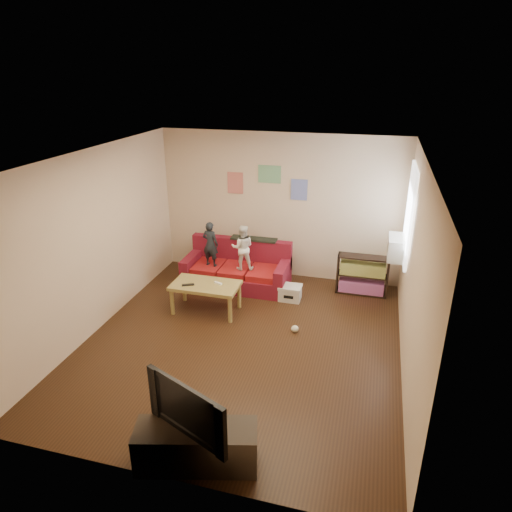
% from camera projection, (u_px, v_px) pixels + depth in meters
% --- Properties ---
extents(room_shell, '(4.52, 5.02, 2.72)m').
position_uv_depth(room_shell, '(241.00, 258.00, 6.19)').
color(room_shell, '#362011').
rests_on(room_shell, ground).
extents(sofa, '(1.90, 0.87, 0.84)m').
position_uv_depth(sofa, '(238.00, 270.00, 8.39)').
color(sofa, maroon).
rests_on(sofa, ground).
extents(child_a, '(0.33, 0.24, 0.83)m').
position_uv_depth(child_a, '(210.00, 244.00, 8.15)').
color(child_a, black).
rests_on(child_a, sofa).
extents(child_b, '(0.46, 0.40, 0.82)m').
position_uv_depth(child_b, '(242.00, 247.00, 8.01)').
color(child_b, white).
rests_on(child_b, sofa).
extents(coffee_table, '(1.09, 0.60, 0.49)m').
position_uv_depth(coffee_table, '(206.00, 288.00, 7.41)').
color(coffee_table, '#A08B48').
rests_on(coffee_table, ground).
extents(remote, '(0.20, 0.13, 0.02)m').
position_uv_depth(remote, '(188.00, 285.00, 7.33)').
color(remote, black).
rests_on(remote, coffee_table).
extents(game_controller, '(0.15, 0.08, 0.03)m').
position_uv_depth(game_controller, '(218.00, 283.00, 7.37)').
color(game_controller, white).
rests_on(game_controller, coffee_table).
extents(bookshelf, '(0.89, 0.27, 0.71)m').
position_uv_depth(bookshelf, '(362.00, 277.00, 8.04)').
color(bookshelf, black).
rests_on(bookshelf, ground).
extents(window, '(0.04, 1.08, 1.48)m').
position_uv_depth(window, '(409.00, 215.00, 7.02)').
color(window, white).
rests_on(window, room_shell).
extents(ac_unit, '(0.28, 0.55, 0.35)m').
position_uv_depth(ac_unit, '(397.00, 248.00, 7.26)').
color(ac_unit, '#B7B2A3').
rests_on(ac_unit, window).
extents(artwork_left, '(0.30, 0.01, 0.40)m').
position_uv_depth(artwork_left, '(235.00, 183.00, 8.46)').
color(artwork_left, '#D87266').
rests_on(artwork_left, room_shell).
extents(artwork_center, '(0.42, 0.01, 0.32)m').
position_uv_depth(artwork_center, '(269.00, 174.00, 8.22)').
color(artwork_center, '#72B27F').
rests_on(artwork_center, room_shell).
extents(artwork_right, '(0.30, 0.01, 0.38)m').
position_uv_depth(artwork_right, '(299.00, 190.00, 8.19)').
color(artwork_right, '#727FCC').
rests_on(artwork_right, room_shell).
extents(file_box, '(0.39, 0.29, 0.27)m').
position_uv_depth(file_box, '(290.00, 293.00, 7.87)').
color(file_box, silver).
rests_on(file_box, ground).
extents(tv_stand, '(1.28, 0.69, 0.46)m').
position_uv_depth(tv_stand, '(197.00, 447.00, 4.57)').
color(tv_stand, '#2C2219').
rests_on(tv_stand, ground).
extents(television, '(0.98, 0.54, 0.59)m').
position_uv_depth(television, '(194.00, 405.00, 4.37)').
color(television, black).
rests_on(television, tv_stand).
extents(tissue, '(0.14, 0.14, 0.11)m').
position_uv_depth(tissue, '(295.00, 329.00, 6.94)').
color(tissue, silver).
rests_on(tissue, ground).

